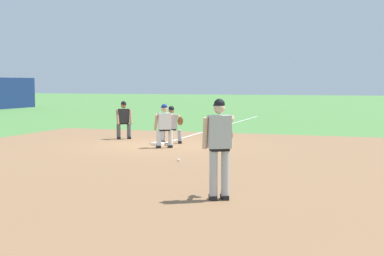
% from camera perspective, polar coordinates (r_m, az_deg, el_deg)
% --- Properties ---
extents(ground_plane, '(160.00, 160.00, 0.00)m').
position_cam_1_polar(ground_plane, '(18.52, -3.61, -1.83)').
color(ground_plane, '#518942').
extents(infield_dirt_patch, '(18.00, 18.00, 0.01)m').
position_cam_1_polar(infield_dirt_patch, '(14.16, -1.35, -3.86)').
color(infield_dirt_patch, '#936B47').
rests_on(infield_dirt_patch, ground).
extents(foul_line_stripe, '(16.89, 0.10, 0.00)m').
position_cam_1_polar(foul_line_stripe, '(26.49, 3.31, 0.19)').
color(foul_line_stripe, white).
rests_on(foul_line_stripe, ground).
extents(first_base_bag, '(0.38, 0.38, 0.09)m').
position_cam_1_polar(first_base_bag, '(18.51, -3.61, -1.70)').
color(first_base_bag, white).
rests_on(first_base_bag, ground).
extents(baseball, '(0.07, 0.07, 0.07)m').
position_cam_1_polar(baseball, '(14.66, -1.47, -3.43)').
color(baseball, white).
rests_on(baseball, ground).
extents(pitcher, '(0.84, 0.58, 1.86)m').
position_cam_1_polar(pitcher, '(9.75, 2.98, -1.57)').
color(pitcher, black).
rests_on(pitcher, ground).
extents(first_baseman, '(0.83, 1.00, 1.34)m').
position_cam_1_polar(first_baseman, '(18.85, -2.14, 0.53)').
color(first_baseman, black).
rests_on(first_baseman, ground).
extents(baserunner, '(0.65, 0.68, 1.46)m').
position_cam_1_polar(baserunner, '(17.63, -2.96, 0.42)').
color(baserunner, black).
rests_on(baserunner, ground).
extents(umpire, '(0.64, 0.68, 1.46)m').
position_cam_1_polar(umpire, '(20.58, -7.30, 1.02)').
color(umpire, black).
rests_on(umpire, ground).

